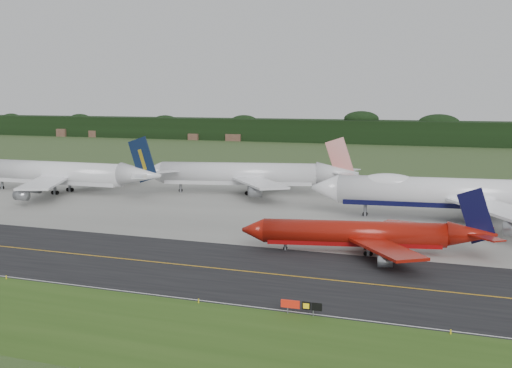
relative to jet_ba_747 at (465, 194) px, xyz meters
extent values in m
plane|color=#344620|center=(-25.86, -50.60, -5.48)|extent=(600.00, 600.00, 0.00)
cube|color=#2C4E16|center=(-25.86, -85.60, -5.48)|extent=(400.00, 30.00, 0.01)
cube|color=black|center=(-25.86, -54.60, -5.47)|extent=(400.00, 32.00, 0.02)
cube|color=gray|center=(-25.86, 0.40, -5.47)|extent=(400.00, 78.00, 0.01)
cube|color=#CB8E13|center=(-25.86, -54.60, -5.45)|extent=(400.00, 0.40, 0.00)
cube|color=silver|center=(-25.86, -70.10, -5.45)|extent=(400.00, 0.25, 0.00)
cube|color=black|center=(-25.86, 224.40, 0.52)|extent=(700.00, 24.00, 12.00)
cylinder|color=white|center=(-2.29, -0.28, 0.17)|extent=(46.33, 11.34, 5.84)
cube|color=black|center=(-2.29, -0.28, -1.72)|extent=(43.88, 9.61, 2.04)
cone|color=white|center=(-27.96, -3.40, 0.17)|extent=(6.41, 6.49, 5.84)
ellipsoid|color=white|center=(-15.07, -1.83, 1.78)|extent=(12.42, 6.36, 3.72)
cube|color=white|center=(7.20, -12.23, -0.85)|extent=(20.80, 26.46, 0.50)
cube|color=white|center=(4.06, 13.59, -0.85)|extent=(15.96, 27.30, 0.50)
cylinder|color=gray|center=(3.57, -12.10, -2.44)|extent=(3.46, 2.82, 2.45)
cylinder|color=gray|center=(0.57, 12.60, -2.44)|extent=(3.46, 2.82, 2.45)
cylinder|color=gray|center=(4.44, 24.46, -2.44)|extent=(3.46, 2.82, 2.45)
cylinder|color=black|center=(-19.63, -2.38, -4.96)|extent=(1.10, 0.60, 1.05)
cylinder|color=slate|center=(1.74, -3.02, -3.53)|extent=(0.91, 0.91, 3.90)
cylinder|color=black|center=(1.74, -3.02, -4.96)|extent=(1.11, 0.65, 1.05)
cylinder|color=slate|center=(0.97, 3.35, -3.53)|extent=(0.91, 0.91, 3.90)
cylinder|color=black|center=(0.97, 3.35, -4.96)|extent=(1.11, 0.65, 1.05)
cylinder|color=maroon|center=(-13.04, -36.67, -2.30)|extent=(28.94, 10.65, 3.90)
cube|color=maroon|center=(-13.04, -36.67, -3.57)|extent=(27.30, 9.36, 1.37)
cone|color=maroon|center=(-28.80, -40.53, -2.30)|extent=(4.43, 4.65, 3.90)
cone|color=maroon|center=(4.66, -32.33, -2.01)|extent=(8.32, 5.60, 3.90)
cube|color=maroon|center=(-6.33, -43.29, -2.98)|extent=(14.12, 15.78, 0.44)
cube|color=maroon|center=(-10.15, -27.69, -2.98)|extent=(8.24, 16.77, 0.44)
cube|color=black|center=(5.18, -32.20, 0.94)|extent=(6.06, 1.77, 8.88)
cylinder|color=gray|center=(-5.70, -47.09, -4.05)|extent=(2.46, 2.10, 1.64)
cylinder|color=gray|center=(-11.35, -24.03, -4.05)|extent=(2.46, 2.10, 1.64)
cylinder|color=black|center=(-23.69, -39.27, -5.13)|extent=(0.76, 0.47, 0.70)
cylinder|color=slate|center=(-10.29, -38.20, -4.48)|extent=(0.66, 0.66, 2.01)
cylinder|color=black|center=(-10.29, -38.20, -5.13)|extent=(0.77, 0.51, 0.70)
cylinder|color=slate|center=(-11.31, -34.03, -4.48)|extent=(0.66, 0.66, 2.01)
cylinder|color=black|center=(-11.31, -34.03, -5.13)|extent=(0.77, 0.51, 0.70)
cylinder|color=white|center=(-103.51, 2.73, -0.21)|extent=(42.14, 6.40, 5.65)
cube|color=silver|center=(-103.51, 2.73, -2.04)|extent=(40.02, 4.95, 1.98)
cone|color=white|center=(-76.94, 3.20, 0.22)|extent=(11.20, 5.85, 5.65)
cube|color=white|center=(-95.68, -9.70, -1.20)|extent=(17.85, 25.91, 0.50)
cube|color=white|center=(-96.13, 15.43, -1.20)|extent=(17.15, 26.05, 0.50)
cube|color=#0B1832|center=(-76.31, 3.21, 3.95)|extent=(7.92, 0.59, 11.41)
cylinder|color=gray|center=(-98.98, -9.21, -2.74)|extent=(3.13, 2.43, 2.37)
cylinder|color=gray|center=(-99.41, 14.82, -2.74)|extent=(3.13, 2.43, 2.37)
cylinder|color=gray|center=(-93.69, -20.05, -2.74)|extent=(3.13, 2.43, 2.37)
cylinder|color=gray|center=(-94.51, 25.84, -2.74)|extent=(3.13, 2.43, 2.37)
cylinder|color=black|center=(-119.49, 2.44, -4.97)|extent=(1.03, 0.48, 1.02)
cylinder|color=slate|center=(-100.09, -0.32, -3.69)|extent=(0.81, 0.81, 3.58)
cylinder|color=black|center=(-100.09, -0.32, -4.97)|extent=(1.03, 0.53, 1.02)
cylinder|color=slate|center=(-100.21, 5.89, -3.69)|extent=(0.81, 0.81, 3.58)
cylinder|color=black|center=(-100.21, 5.89, -4.97)|extent=(1.03, 0.53, 1.02)
cylinder|color=silver|center=(-58.19, 19.68, -0.33)|extent=(39.96, 15.58, 5.54)
cube|color=silver|center=(-58.19, 19.68, -2.13)|extent=(37.68, 13.73, 1.94)
cone|color=silver|center=(-79.87, 13.93, -0.33)|extent=(6.24, 6.63, 5.54)
cone|color=silver|center=(-33.84, 26.15, 0.09)|extent=(11.59, 8.05, 5.54)
cube|color=silver|center=(-48.51, 10.44, -1.29)|extent=(20.17, 22.15, 0.50)
cube|color=silver|center=(-54.37, 32.51, -1.29)|extent=(11.11, 23.75, 0.50)
cube|color=red|center=(-33.24, 26.31, 3.69)|extent=(7.50, 2.39, 11.01)
cylinder|color=gray|center=(-47.43, 5.07, -2.81)|extent=(3.52, 3.02, 2.33)
cylinder|color=gray|center=(-56.09, 37.71, -2.81)|extent=(3.52, 3.02, 2.33)
cylinder|color=black|center=(-72.84, 15.79, -4.98)|extent=(1.08, 0.69, 1.00)
cylinder|color=slate|center=(-54.33, 17.56, -3.73)|extent=(0.95, 0.95, 3.49)
cylinder|color=black|center=(-54.33, 17.56, -4.98)|extent=(1.09, 0.74, 1.00)
cylinder|color=slate|center=(-55.89, 23.44, -3.73)|extent=(0.95, 0.95, 3.49)
cylinder|color=black|center=(-55.89, 23.44, -4.98)|extent=(1.09, 0.74, 1.00)
cylinder|color=slate|center=(-11.75, -70.94, -5.13)|extent=(0.12, 0.12, 0.71)
cylinder|color=slate|center=(-8.72, -70.82, -5.13)|extent=(0.12, 0.12, 0.71)
cube|color=#A51A0C|center=(-11.44, -70.93, -4.32)|extent=(2.23, 0.27, 0.91)
cube|color=black|center=(-9.52, -70.85, -4.32)|extent=(1.02, 0.22, 0.91)
cube|color=black|center=(-8.31, -70.81, -4.32)|extent=(1.22, 0.23, 0.91)
cylinder|color=yellow|center=(-52.58, -71.10, -5.23)|extent=(0.16, 0.16, 0.50)
cylinder|color=yellow|center=(-23.15, -71.10, -5.23)|extent=(0.16, 0.16, 0.50)
cylinder|color=yellow|center=(6.51, -71.10, -5.23)|extent=(0.16, 0.16, 0.50)
camera|label=1|loc=(15.30, -145.63, 19.40)|focal=50.00mm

